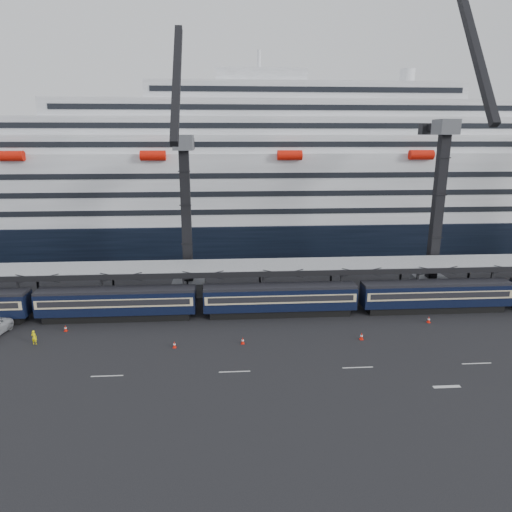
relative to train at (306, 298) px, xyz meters
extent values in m
plane|color=black|center=(4.65, -10.00, -2.20)|extent=(260.00, 260.00, 0.00)
cube|color=beige|center=(-21.35, -14.00, -2.19)|extent=(3.00, 0.15, 0.02)
cube|color=beige|center=(-9.35, -14.00, -2.19)|extent=(3.00, 0.15, 0.02)
cube|color=beige|center=(2.65, -14.00, -2.19)|extent=(3.00, 0.15, 0.02)
cube|color=beige|center=(14.65, -14.00, -2.19)|extent=(3.00, 0.15, 0.02)
cube|color=beige|center=(9.65, -18.00, -2.19)|extent=(2.50, 0.40, 0.02)
cube|color=black|center=(-23.35, 0.00, -1.75)|extent=(17.48, 2.40, 0.90)
cube|color=black|center=(-23.35, 0.00, 0.05)|extent=(19.00, 2.80, 2.70)
cube|color=beige|center=(-23.35, 0.00, 0.35)|extent=(18.62, 2.92, 1.05)
cube|color=black|center=(-23.35, 0.00, 0.40)|extent=(17.86, 2.98, 0.70)
cube|color=black|center=(-23.35, 0.00, 1.55)|extent=(19.00, 2.50, 0.35)
cube|color=black|center=(-3.35, 0.00, -1.75)|extent=(17.48, 2.40, 0.90)
cube|color=black|center=(-3.35, 0.00, 0.05)|extent=(19.00, 2.80, 2.70)
cube|color=beige|center=(-3.35, 0.00, 0.35)|extent=(18.62, 2.92, 1.05)
cube|color=black|center=(-3.35, 0.00, 0.40)|extent=(17.86, 2.98, 0.70)
cube|color=black|center=(-3.35, 0.00, 1.55)|extent=(19.00, 2.50, 0.35)
cube|color=black|center=(16.65, 0.00, -1.75)|extent=(17.48, 2.40, 0.90)
cube|color=black|center=(16.65, 0.00, 0.05)|extent=(19.00, 2.80, 2.70)
cube|color=beige|center=(16.65, 0.00, 0.35)|extent=(18.62, 2.92, 1.05)
cube|color=black|center=(16.65, 0.00, 0.40)|extent=(17.86, 2.98, 0.70)
cube|color=black|center=(16.65, 0.00, 1.55)|extent=(19.00, 2.50, 0.35)
cube|color=gray|center=(4.65, 4.00, 3.20)|extent=(130.00, 6.00, 0.25)
cube|color=black|center=(4.65, 1.00, 2.90)|extent=(130.00, 0.25, 0.70)
cube|color=black|center=(4.65, 7.00, 2.90)|extent=(130.00, 0.25, 0.70)
cube|color=black|center=(-35.35, 1.20, 0.50)|extent=(0.25, 0.25, 5.40)
cube|color=black|center=(-35.35, 6.80, 0.50)|extent=(0.25, 0.25, 5.40)
cube|color=black|center=(-25.35, 1.20, 0.50)|extent=(0.25, 0.25, 5.40)
cube|color=black|center=(-25.35, 6.80, 0.50)|extent=(0.25, 0.25, 5.40)
cube|color=black|center=(-15.35, 1.20, 0.50)|extent=(0.25, 0.25, 5.40)
cube|color=black|center=(-15.35, 6.80, 0.50)|extent=(0.25, 0.25, 5.40)
cube|color=black|center=(-5.35, 1.20, 0.50)|extent=(0.25, 0.25, 5.40)
cube|color=black|center=(-5.35, 6.80, 0.50)|extent=(0.25, 0.25, 5.40)
cube|color=black|center=(4.65, 1.20, 0.50)|extent=(0.25, 0.25, 5.40)
cube|color=black|center=(4.65, 6.80, 0.50)|extent=(0.25, 0.25, 5.40)
cube|color=black|center=(14.65, 1.20, 0.50)|extent=(0.25, 0.25, 5.40)
cube|color=black|center=(14.65, 6.80, 0.50)|extent=(0.25, 0.25, 5.40)
cube|color=black|center=(24.65, 1.20, 0.50)|extent=(0.25, 0.25, 5.40)
cube|color=black|center=(24.65, 6.80, 0.50)|extent=(0.25, 0.25, 5.40)
cube|color=black|center=(4.65, 36.00, 1.30)|extent=(200.00, 28.00, 7.00)
cube|color=silver|center=(4.65, 36.00, 10.80)|extent=(190.00, 26.88, 12.00)
cube|color=silver|center=(4.65, 36.00, 18.30)|extent=(160.00, 24.64, 3.00)
cube|color=black|center=(4.65, 23.63, 18.30)|extent=(153.60, 0.12, 0.90)
cube|color=silver|center=(4.65, 36.00, 21.30)|extent=(124.00, 21.84, 3.00)
cube|color=black|center=(4.65, 25.03, 21.30)|extent=(119.04, 0.12, 0.90)
cube|color=silver|center=(4.65, 36.00, 24.30)|extent=(90.00, 19.04, 3.00)
cube|color=black|center=(4.65, 26.43, 24.30)|extent=(86.40, 0.12, 0.90)
cube|color=silver|center=(4.65, 36.00, 27.30)|extent=(56.00, 16.24, 3.00)
cube|color=black|center=(4.65, 27.83, 27.30)|extent=(53.76, 0.12, 0.90)
cube|color=silver|center=(-3.35, 36.00, 29.80)|extent=(16.00, 12.00, 2.50)
cylinder|color=silver|center=(24.65, 36.00, 30.30)|extent=(2.80, 2.80, 3.00)
cylinder|color=red|center=(-43.35, 21.96, 16.60)|extent=(4.00, 1.60, 1.60)
cylinder|color=red|center=(-21.35, 21.96, 16.60)|extent=(4.00, 1.60, 1.60)
cylinder|color=red|center=(0.65, 21.96, 16.60)|extent=(4.00, 1.60, 1.60)
cylinder|color=red|center=(22.65, 21.96, 16.60)|extent=(4.00, 1.60, 1.60)
cube|color=#4C4E54|center=(-15.35, 9.00, -1.20)|extent=(4.50, 4.50, 2.00)
cube|color=black|center=(-15.35, 9.00, 8.80)|extent=(1.30, 1.30, 18.00)
cube|color=#4C4E54|center=(-15.35, 9.00, 18.80)|extent=(2.60, 3.20, 2.00)
cube|color=black|center=(-15.35, 3.21, 25.69)|extent=(0.90, 12.26, 14.37)
cube|color=black|center=(-15.35, 11.52, 18.80)|extent=(0.90, 5.04, 0.90)
cube|color=black|center=(-15.35, 14.04, 18.60)|extent=(2.20, 1.60, 1.60)
cube|color=#4C4E54|center=(19.65, 8.00, -1.20)|extent=(4.50, 4.50, 2.00)
cube|color=black|center=(19.65, 8.00, 9.80)|extent=(1.30, 1.30, 20.00)
cube|color=#4C4E54|center=(19.65, 8.00, 20.80)|extent=(2.60, 3.20, 2.00)
cube|color=black|center=(19.65, 2.26, 28.99)|extent=(0.90, 12.21, 16.90)
cube|color=black|center=(19.65, 10.80, 20.80)|extent=(0.90, 5.60, 0.90)
cube|color=black|center=(19.65, 13.60, 20.60)|extent=(2.20, 1.60, 1.60)
imported|color=#FFEF0D|center=(-30.83, -6.57, -1.40)|extent=(0.63, 0.46, 1.61)
cube|color=red|center=(-28.62, -3.30, -2.18)|extent=(0.37, 0.37, 0.04)
cone|color=red|center=(-28.62, -3.30, -1.81)|extent=(0.31, 0.31, 0.71)
cylinder|color=white|center=(-28.62, -3.30, -1.81)|extent=(0.26, 0.26, 0.12)
cube|color=red|center=(-15.63, -8.43, -2.18)|extent=(0.37, 0.37, 0.04)
cone|color=red|center=(-15.63, -8.43, -1.81)|extent=(0.31, 0.31, 0.70)
cylinder|color=white|center=(-15.63, -8.43, -1.81)|extent=(0.26, 0.26, 0.12)
cube|color=red|center=(-8.34, -7.98, -2.18)|extent=(0.38, 0.38, 0.04)
cone|color=red|center=(-8.34, -7.98, -1.80)|extent=(0.32, 0.32, 0.73)
cylinder|color=white|center=(-8.34, -7.98, -1.80)|extent=(0.27, 0.27, 0.12)
cube|color=red|center=(14.34, -3.69, -2.18)|extent=(0.40, 0.40, 0.04)
cone|color=red|center=(14.34, -3.69, -1.77)|extent=(0.34, 0.34, 0.77)
cylinder|color=white|center=(14.34, -3.69, -1.77)|extent=(0.29, 0.29, 0.13)
cube|color=red|center=(4.85, -7.78, -2.18)|extent=(0.42, 0.42, 0.04)
cone|color=red|center=(4.85, -7.78, -1.76)|extent=(0.35, 0.35, 0.79)
cylinder|color=white|center=(4.85, -7.78, -1.76)|extent=(0.30, 0.30, 0.13)
camera|label=1|loc=(-9.97, -53.39, 19.66)|focal=32.00mm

